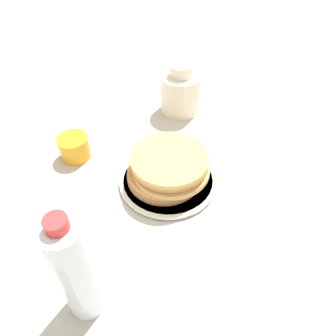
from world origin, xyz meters
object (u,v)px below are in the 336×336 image
object	(u,v)px
pancake_stack	(168,167)
water_bottle_near	(75,270)
cream_jug	(180,91)
plate	(168,180)
juice_glass	(74,147)

from	to	relation	value
pancake_stack	water_bottle_near	xyz separation A→B (m)	(-0.23, -0.22, 0.07)
cream_jug	water_bottle_near	world-z (taller)	water_bottle_near
plate	cream_jug	bearing A→B (deg)	63.83
water_bottle_near	cream_jug	bearing A→B (deg)	53.92
juice_glass	cream_jug	world-z (taller)	cream_jug
plate	juice_glass	xyz separation A→B (m)	(-0.19, 0.16, 0.02)
plate	water_bottle_near	size ratio (longest dim) A/B	0.93
plate	cream_jug	xyz separation A→B (m)	(0.13, 0.27, 0.06)
plate	cream_jug	distance (m)	0.30
pancake_stack	cream_jug	size ratio (longest dim) A/B	1.29
juice_glass	water_bottle_near	xyz separation A→B (m)	(-0.03, -0.39, 0.09)
plate	pancake_stack	bearing A→B (deg)	78.03
cream_jug	water_bottle_near	size ratio (longest dim) A/B	0.59
juice_glass	cream_jug	xyz separation A→B (m)	(0.32, 0.10, 0.03)
pancake_stack	water_bottle_near	size ratio (longest dim) A/B	0.77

